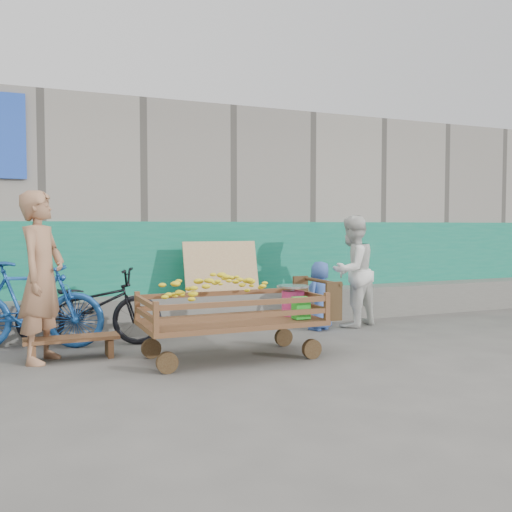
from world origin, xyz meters
name	(u,v)px	position (x,y,z in m)	size (l,w,h in m)	color
ground	(271,370)	(0.00, 0.00, 0.00)	(80.00, 80.00, 0.00)	#4F4D49
building_wall	(164,218)	(0.00, 4.05, 1.47)	(12.00, 3.50, 3.00)	gray
banana_cart	(228,303)	(-0.21, 0.58, 0.57)	(1.96, 0.89, 0.84)	brown
bench	(72,343)	(-1.67, 1.18, 0.17)	(0.92, 0.28, 0.23)	brown
vendor_man	(42,277)	(-1.94, 1.18, 0.84)	(0.62, 0.40, 1.69)	#9F6F4F
woman	(352,271)	(1.96, 1.70, 0.74)	(0.72, 0.56, 1.48)	silver
child	(320,296)	(1.44, 1.64, 0.44)	(0.43, 0.28, 0.89)	#3657A6
bicycle_dark	(89,307)	(-1.42, 1.85, 0.43)	(0.57, 1.64, 0.86)	black
bicycle_blue	(29,305)	(-2.04, 1.85, 0.48)	(0.45, 1.60, 0.96)	#1B4F9F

